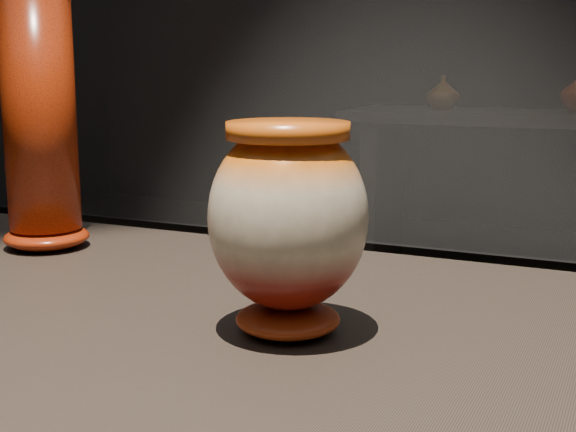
% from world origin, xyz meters
% --- Properties ---
extents(main_vase, '(0.17, 0.17, 0.20)m').
position_xyz_m(main_vase, '(-0.09, 0.06, 1.01)').
color(main_vase, maroon).
rests_on(main_vase, display_plinth).
extents(tall_vase, '(0.13, 0.13, 0.36)m').
position_xyz_m(tall_vase, '(-0.53, 0.24, 1.07)').
color(tall_vase, '#AA2B0B').
rests_on(tall_vase, display_plinth).
extents(back_shelf, '(2.00, 0.60, 0.90)m').
position_xyz_m(back_shelf, '(-0.19, 3.35, 0.64)').
color(back_shelf, black).
rests_on(back_shelf, ground).
extents(back_vase_left, '(0.18, 0.18, 0.17)m').
position_xyz_m(back_vase_left, '(-0.75, 3.37, 0.98)').
color(back_vase_left, '#8E5C14').
rests_on(back_vase_left, back_shelf).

